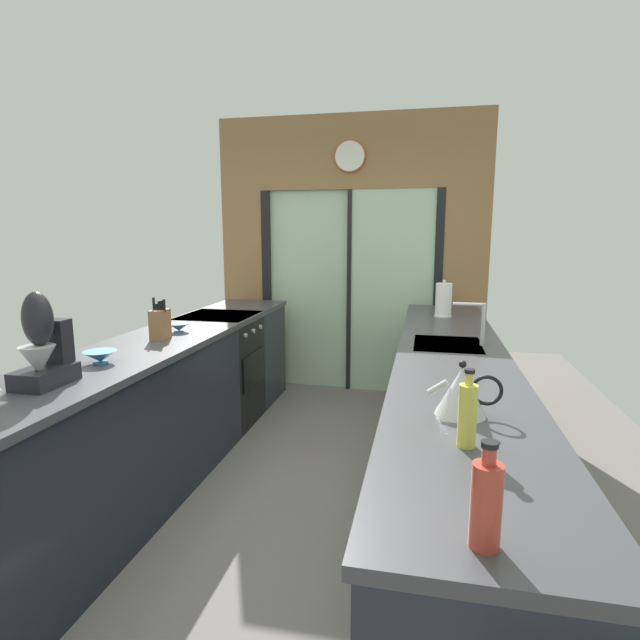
% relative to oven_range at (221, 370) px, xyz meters
% --- Properties ---
extents(ground_plane, '(5.04, 7.60, 0.02)m').
position_rel_oven_range_xyz_m(ground_plane, '(0.91, -0.65, -0.47)').
color(ground_plane, slate).
extents(back_wall_unit, '(2.64, 0.12, 2.70)m').
position_rel_oven_range_xyz_m(back_wall_unit, '(0.91, 1.15, 1.07)').
color(back_wall_unit, olive).
rests_on(back_wall_unit, ground_plane).
extents(left_counter_run, '(0.62, 3.80, 0.92)m').
position_rel_oven_range_xyz_m(left_counter_run, '(-0.00, -1.12, 0.01)').
color(left_counter_run, '#1E232D').
rests_on(left_counter_run, ground_plane).
extents(right_counter_run, '(0.62, 3.80, 0.92)m').
position_rel_oven_range_xyz_m(right_counter_run, '(1.82, -0.95, 0.01)').
color(right_counter_run, '#1E232D').
rests_on(right_counter_run, ground_plane).
extents(sink_faucet, '(0.19, 0.02, 0.26)m').
position_rel_oven_range_xyz_m(sink_faucet, '(1.97, -0.70, 0.64)').
color(sink_faucet, '#B7BABC').
rests_on(sink_faucet, right_counter_run).
extents(oven_range, '(0.60, 0.60, 0.92)m').
position_rel_oven_range_xyz_m(oven_range, '(0.00, 0.00, 0.00)').
color(oven_range, black).
rests_on(oven_range, ground_plane).
extents(mixing_bowl_mid, '(0.17, 0.17, 0.06)m').
position_rel_oven_range_xyz_m(mixing_bowl_mid, '(0.02, -1.55, 0.50)').
color(mixing_bowl_mid, teal).
rests_on(mixing_bowl_mid, left_counter_run).
extents(mixing_bowl_far, '(0.14, 0.14, 0.06)m').
position_rel_oven_range_xyz_m(mixing_bowl_far, '(0.02, -0.71, 0.50)').
color(mixing_bowl_far, teal).
rests_on(mixing_bowl_far, left_counter_run).
extents(knife_block, '(0.09, 0.14, 0.27)m').
position_rel_oven_range_xyz_m(knife_block, '(0.02, -0.94, 0.56)').
color(knife_block, brown).
rests_on(knife_block, left_counter_run).
extents(stand_mixer, '(0.17, 0.27, 0.42)m').
position_rel_oven_range_xyz_m(stand_mixer, '(0.02, -1.93, 0.63)').
color(stand_mixer, black).
rests_on(stand_mixer, left_counter_run).
extents(kettle, '(0.27, 0.19, 0.21)m').
position_rel_oven_range_xyz_m(kettle, '(1.80, -1.92, 0.56)').
color(kettle, '#B7BABC').
rests_on(kettle, right_counter_run).
extents(soap_bottle_near, '(0.07, 0.07, 0.24)m').
position_rel_oven_range_xyz_m(soap_bottle_near, '(1.80, -2.72, 0.57)').
color(soap_bottle_near, '#B23D2D').
rests_on(soap_bottle_near, right_counter_run).
extents(soap_bottle_far, '(0.06, 0.06, 0.25)m').
position_rel_oven_range_xyz_m(soap_bottle_far, '(1.80, -2.20, 0.57)').
color(soap_bottle_far, '#D1CC4C').
rests_on(soap_bottle_far, right_counter_run).
extents(paper_towel_roll, '(0.15, 0.15, 0.30)m').
position_rel_oven_range_xyz_m(paper_towel_roll, '(1.80, 0.29, 0.60)').
color(paper_towel_roll, '#B7BABC').
rests_on(paper_towel_roll, right_counter_run).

